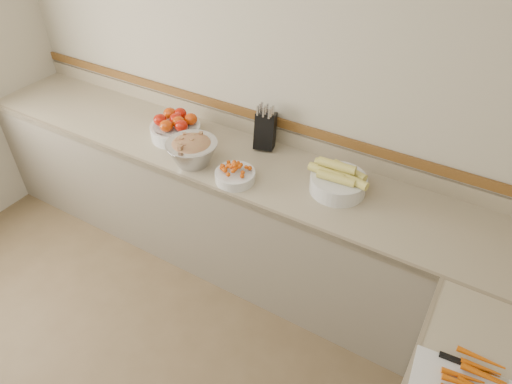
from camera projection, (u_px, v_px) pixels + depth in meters
The scene contains 7 objects.
back_wall at pixel (261, 80), 2.85m from camera, with size 4.00×4.00×0.00m, color #AEA690.
counter_back at pixel (237, 212), 3.16m from camera, with size 4.00×0.65×1.08m.
knife_block at pixel (265, 130), 2.91m from camera, with size 0.16×0.18×0.31m.
tomato_bowl at pixel (176, 127), 3.04m from camera, with size 0.34×0.34×0.17m.
cherry_tomato_bowl at pixel (235, 174), 2.68m from camera, with size 0.24×0.24×0.13m.
corn_bowl at pixel (338, 181), 2.59m from camera, with size 0.36×0.32×0.19m.
rhubarb_bowl at pixel (192, 150), 2.79m from camera, with size 0.32×0.32×0.18m.
Camera 1 is at (1.33, -0.29, 2.55)m, focal length 32.00 mm.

